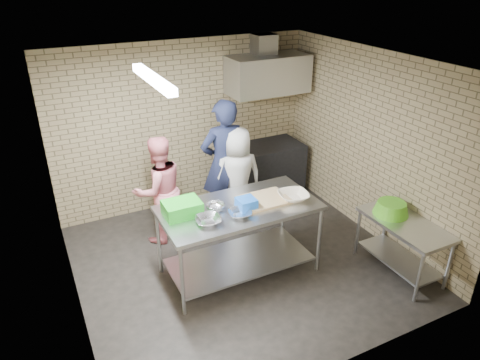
{
  "coord_description": "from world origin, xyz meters",
  "views": [
    {
      "loc": [
        -2.24,
        -4.47,
        3.72
      ],
      "look_at": [
        0.1,
        0.2,
        1.15
      ],
      "focal_mm": 33.28,
      "sensor_mm": 36.0,
      "label": 1
    }
  ],
  "objects_px": {
    "prep_table": "(239,240)",
    "bottle_green": "(285,74)",
    "green_crate": "(182,208)",
    "green_basin": "(391,208)",
    "man_navy": "(224,164)",
    "woman_white": "(237,177)",
    "woman_pink": "(159,190)",
    "blue_tub": "(246,204)",
    "stove": "(267,169)",
    "side_counter": "(401,247)"
  },
  "relations": [
    {
      "from": "prep_table",
      "to": "bottle_green",
      "type": "xyz_separation_m",
      "value": [
        1.89,
        2.05,
        1.52
      ]
    },
    {
      "from": "green_crate",
      "to": "bottle_green",
      "type": "distance_m",
      "value": 3.37
    },
    {
      "from": "prep_table",
      "to": "green_basin",
      "type": "xyz_separation_m",
      "value": [
        1.87,
        -0.69,
        0.34
      ]
    },
    {
      "from": "man_navy",
      "to": "woman_white",
      "type": "height_order",
      "value": "man_navy"
    },
    {
      "from": "green_crate",
      "to": "woman_pink",
      "type": "height_order",
      "value": "woman_pink"
    },
    {
      "from": "blue_tub",
      "to": "stove",
      "type": "bearing_deg",
      "value": 53.91
    },
    {
      "from": "stove",
      "to": "green_crate",
      "type": "xyz_separation_m",
      "value": [
        -2.14,
        -1.69,
        0.63
      ]
    },
    {
      "from": "blue_tub",
      "to": "woman_white",
      "type": "relative_size",
      "value": 0.14
    },
    {
      "from": "blue_tub",
      "to": "green_basin",
      "type": "bearing_deg",
      "value": -17.86
    },
    {
      "from": "prep_table",
      "to": "side_counter",
      "type": "height_order",
      "value": "prep_table"
    },
    {
      "from": "man_navy",
      "to": "woman_white",
      "type": "relative_size",
      "value": 1.26
    },
    {
      "from": "green_crate",
      "to": "stove",
      "type": "bearing_deg",
      "value": 38.28
    },
    {
      "from": "green_basin",
      "to": "woman_white",
      "type": "relative_size",
      "value": 0.29
    },
    {
      "from": "green_crate",
      "to": "woman_pink",
      "type": "relative_size",
      "value": 0.27
    },
    {
      "from": "green_crate",
      "to": "man_navy",
      "type": "height_order",
      "value": "man_navy"
    },
    {
      "from": "blue_tub",
      "to": "woman_pink",
      "type": "height_order",
      "value": "woman_pink"
    },
    {
      "from": "green_crate",
      "to": "bottle_green",
      "type": "height_order",
      "value": "bottle_green"
    },
    {
      "from": "green_crate",
      "to": "blue_tub",
      "type": "bearing_deg",
      "value": -16.35
    },
    {
      "from": "green_crate",
      "to": "man_navy",
      "type": "relative_size",
      "value": 0.22
    },
    {
      "from": "green_basin",
      "to": "woman_pink",
      "type": "bearing_deg",
      "value": 143.05
    },
    {
      "from": "prep_table",
      "to": "blue_tub",
      "type": "xyz_separation_m",
      "value": [
        0.05,
        -0.1,
        0.57
      ]
    },
    {
      "from": "green_crate",
      "to": "man_navy",
      "type": "bearing_deg",
      "value": 46.75
    },
    {
      "from": "green_crate",
      "to": "blue_tub",
      "type": "relative_size",
      "value": 2.0
    },
    {
      "from": "stove",
      "to": "woman_white",
      "type": "height_order",
      "value": "woman_white"
    },
    {
      "from": "prep_table",
      "to": "man_navy",
      "type": "bearing_deg",
      "value": 73.74
    },
    {
      "from": "bottle_green",
      "to": "woman_pink",
      "type": "relative_size",
      "value": 0.09
    },
    {
      "from": "prep_table",
      "to": "woman_white",
      "type": "bearing_deg",
      "value": 64.69
    },
    {
      "from": "bottle_green",
      "to": "woman_white",
      "type": "bearing_deg",
      "value": -145.81
    },
    {
      "from": "blue_tub",
      "to": "woman_pink",
      "type": "distance_m",
      "value": 1.52
    },
    {
      "from": "woman_white",
      "to": "man_navy",
      "type": "bearing_deg",
      "value": -29.97
    },
    {
      "from": "prep_table",
      "to": "green_crate",
      "type": "xyz_separation_m",
      "value": [
        -0.7,
        0.12,
        0.58
      ]
    },
    {
      "from": "stove",
      "to": "green_crate",
      "type": "bearing_deg",
      "value": -141.72
    },
    {
      "from": "side_counter",
      "to": "green_basin",
      "type": "height_order",
      "value": "green_basin"
    },
    {
      "from": "side_counter",
      "to": "stove",
      "type": "height_order",
      "value": "stove"
    },
    {
      "from": "side_counter",
      "to": "stove",
      "type": "xyz_separation_m",
      "value": [
        -0.45,
        2.75,
        0.08
      ]
    },
    {
      "from": "side_counter",
      "to": "green_crate",
      "type": "distance_m",
      "value": 2.89
    },
    {
      "from": "prep_table",
      "to": "blue_tub",
      "type": "height_order",
      "value": "blue_tub"
    },
    {
      "from": "side_counter",
      "to": "woman_white",
      "type": "height_order",
      "value": "woman_white"
    },
    {
      "from": "side_counter",
      "to": "stove",
      "type": "relative_size",
      "value": 1.0
    },
    {
      "from": "stove",
      "to": "bottle_green",
      "type": "relative_size",
      "value": 8.0
    },
    {
      "from": "woman_pink",
      "to": "woman_white",
      "type": "xyz_separation_m",
      "value": [
        1.2,
        -0.09,
        -0.01
      ]
    },
    {
      "from": "bottle_green",
      "to": "stove",
      "type": "bearing_deg",
      "value": -151.93
    },
    {
      "from": "side_counter",
      "to": "stove",
      "type": "bearing_deg",
      "value": 99.29
    },
    {
      "from": "prep_table",
      "to": "bottle_green",
      "type": "height_order",
      "value": "bottle_green"
    },
    {
      "from": "prep_table",
      "to": "woman_white",
      "type": "height_order",
      "value": "woman_white"
    },
    {
      "from": "side_counter",
      "to": "woman_pink",
      "type": "distance_m",
      "value": 3.37
    },
    {
      "from": "prep_table",
      "to": "green_crate",
      "type": "distance_m",
      "value": 0.92
    },
    {
      "from": "stove",
      "to": "man_navy",
      "type": "bearing_deg",
      "value": -152.58
    },
    {
      "from": "bottle_green",
      "to": "woman_white",
      "type": "height_order",
      "value": "bottle_green"
    },
    {
      "from": "bottle_green",
      "to": "woman_pink",
      "type": "height_order",
      "value": "bottle_green"
    }
  ]
}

